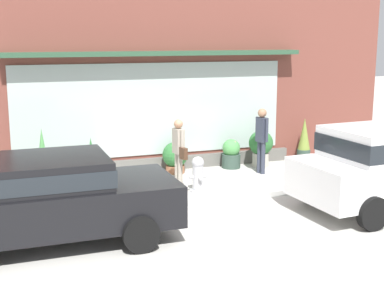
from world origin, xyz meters
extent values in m
plane|color=#B2AFA8|center=(0.00, 0.00, 0.00)|extent=(60.00, 60.00, 0.00)
cube|color=#B2B2AD|center=(0.00, -0.20, 0.06)|extent=(14.00, 0.24, 0.12)
cube|color=brown|center=(0.00, 3.20, 2.73)|extent=(14.00, 0.36, 5.45)
cube|color=#ADBCB7|center=(-0.13, 3.00, 1.69)|extent=(7.39, 0.03, 2.47)
cube|color=#2D5138|center=(0.00, 2.85, 3.17)|extent=(7.99, 0.56, 0.12)
cube|color=#605E59|center=(0.00, 2.98, 0.18)|extent=(7.79, 0.20, 0.36)
cylinder|color=#B2B2B7|center=(0.26, 0.65, 0.03)|extent=(0.38, 0.38, 0.06)
cylinder|color=#B2B2B7|center=(0.26, 0.65, 0.34)|extent=(0.26, 0.26, 0.57)
sphere|color=#B2B2B7|center=(0.26, 0.65, 0.71)|extent=(0.29, 0.29, 0.29)
cylinder|color=#B2B2B7|center=(0.09, 0.65, 0.37)|extent=(0.10, 0.09, 0.09)
cylinder|color=#B2B2B7|center=(0.42, 0.65, 0.37)|extent=(0.10, 0.09, 0.09)
cylinder|color=#B2B2B7|center=(0.26, 0.48, 0.37)|extent=(0.09, 0.10, 0.09)
cylinder|color=#9E9384|center=(0.02, 1.26, 0.41)|extent=(0.12, 0.12, 0.81)
cylinder|color=#9E9384|center=(-0.01, 1.41, 0.41)|extent=(0.12, 0.12, 0.81)
cube|color=#9E9384|center=(0.01, 1.34, 1.11)|extent=(0.25, 0.32, 0.61)
sphere|color=#A37556|center=(0.01, 1.34, 1.53)|extent=(0.22, 0.22, 0.22)
cylinder|color=#9E9384|center=(0.04, 1.15, 1.13)|extent=(0.08, 0.08, 0.58)
cylinder|color=#9E9384|center=(-0.03, 1.53, 1.13)|extent=(0.08, 0.08, 0.58)
cube|color=#472D1E|center=(0.04, 1.05, 0.86)|extent=(0.14, 0.25, 0.28)
cylinder|color=#333847|center=(2.48, 1.66, 0.43)|extent=(0.12, 0.12, 0.86)
cylinder|color=#333847|center=(2.44, 1.80, 0.43)|extent=(0.12, 0.12, 0.86)
cube|color=#333847|center=(2.46, 1.73, 1.19)|extent=(0.27, 0.33, 0.65)
sphere|color=#A37556|center=(2.46, 1.73, 1.63)|extent=(0.23, 0.23, 0.23)
cylinder|color=#333847|center=(2.51, 1.54, 1.20)|extent=(0.08, 0.08, 0.61)
cylinder|color=#333847|center=(2.41, 1.91, 1.20)|extent=(0.08, 0.08, 0.61)
cylinder|color=black|center=(2.33, -1.01, 0.33)|extent=(0.67, 0.22, 0.66)
cylinder|color=black|center=(2.46, -2.89, 0.33)|extent=(0.67, 0.22, 0.66)
cube|color=black|center=(-3.30, -1.50, 0.69)|extent=(4.45, 1.87, 0.74)
cube|color=black|center=(-3.53, -1.50, 1.29)|extent=(2.45, 1.72, 0.54)
cube|color=#1E2328|center=(-3.53, -1.50, 1.29)|extent=(2.49, 1.74, 0.30)
cylinder|color=black|center=(-1.93, -0.54, 0.32)|extent=(0.64, 0.18, 0.64)
cylinder|color=black|center=(-1.92, -2.45, 0.32)|extent=(0.64, 0.18, 0.64)
cylinder|color=#33473D|center=(1.97, 2.58, 0.19)|extent=(0.52, 0.52, 0.39)
sphere|color=#4C934C|center=(1.97, 2.58, 0.56)|extent=(0.49, 0.49, 0.49)
sphere|color=#DB4C7A|center=(2.01, 2.48, 0.71)|extent=(0.13, 0.13, 0.13)
sphere|color=#E5C64C|center=(1.96, 2.66, 0.65)|extent=(0.14, 0.14, 0.14)
cylinder|color=#9E6042|center=(0.32, 2.57, 0.10)|extent=(0.51, 0.51, 0.20)
sphere|color=#2D6B33|center=(0.32, 2.57, 0.49)|extent=(0.68, 0.68, 0.68)
cylinder|color=#B7B2A3|center=(-1.90, 2.68, 0.14)|extent=(0.32, 0.32, 0.28)
cone|color=#2D6B33|center=(-1.90, 2.68, 0.68)|extent=(0.29, 0.29, 0.80)
cylinder|color=#4C4C51|center=(-3.11, 2.55, 0.20)|extent=(0.32, 0.32, 0.39)
cone|color=#4C934C|center=(-3.11, 2.55, 0.90)|extent=(0.29, 0.29, 1.01)
cylinder|color=#B7B2A3|center=(2.81, 2.43, 0.19)|extent=(0.46, 0.46, 0.39)
sphere|color=#2D6B33|center=(2.81, 2.43, 0.68)|extent=(0.68, 0.68, 0.68)
cylinder|color=#33473D|center=(4.32, 2.64, 0.17)|extent=(0.39, 0.39, 0.34)
cone|color=olive|center=(4.32, 2.64, 0.81)|extent=(0.35, 0.35, 0.93)
camera|label=1|loc=(-4.05, -10.90, 3.62)|focal=50.69mm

